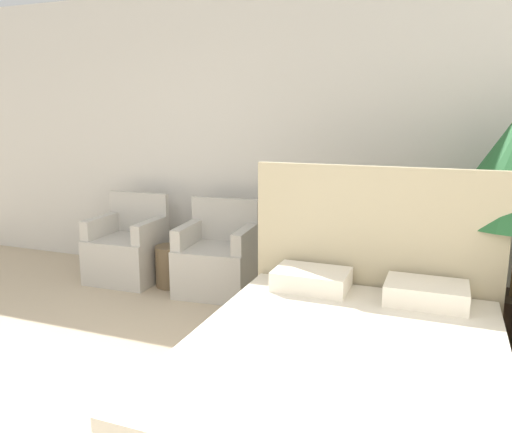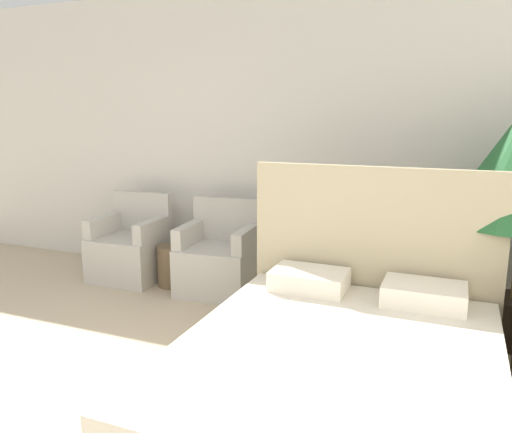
{
  "view_description": "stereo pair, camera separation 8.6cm",
  "coord_description": "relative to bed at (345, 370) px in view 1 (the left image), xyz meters",
  "views": [
    {
      "loc": [
        1.74,
        -1.28,
        1.7
      ],
      "look_at": [
        0.27,
        2.56,
        0.84
      ],
      "focal_mm": 35.0,
      "sensor_mm": 36.0,
      "label": 1
    },
    {
      "loc": [
        1.82,
        -1.25,
        1.7
      ],
      "look_at": [
        0.27,
        2.56,
        0.84
      ],
      "focal_mm": 35.0,
      "sensor_mm": 36.0,
      "label": 2
    }
  ],
  "objects": [
    {
      "name": "wall_back",
      "position": [
        -1.29,
        2.13,
        1.18
      ],
      "size": [
        10.0,
        0.06,
        2.9
      ],
      "color": "silver",
      "rests_on": "ground_plane"
    },
    {
      "name": "side_table",
      "position": [
        -2.04,
        1.53,
        -0.07
      ],
      "size": [
        0.29,
        0.29,
        0.41
      ],
      "color": "brown",
      "rests_on": "ground_plane"
    },
    {
      "name": "armchair_near_window_left",
      "position": [
        -2.55,
        1.55,
        0.02
      ],
      "size": [
        0.7,
        0.62,
        0.88
      ],
      "rotation": [
        0.0,
        0.0,
        0.03
      ],
      "color": "#B7B2A8",
      "rests_on": "ground_plane"
    },
    {
      "name": "bed",
      "position": [
        0.0,
        0.0,
        0.0
      ],
      "size": [
        1.75,
        2.12,
        1.33
      ],
      "color": "#8C7A5B",
      "rests_on": "ground_plane"
    },
    {
      "name": "armchair_near_window_right",
      "position": [
        -1.54,
        1.55,
        0.02
      ],
      "size": [
        0.73,
        0.66,
        0.88
      ],
      "rotation": [
        0.0,
        0.0,
        0.08
      ],
      "color": "#B7B2A8",
      "rests_on": "ground_plane"
    }
  ]
}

